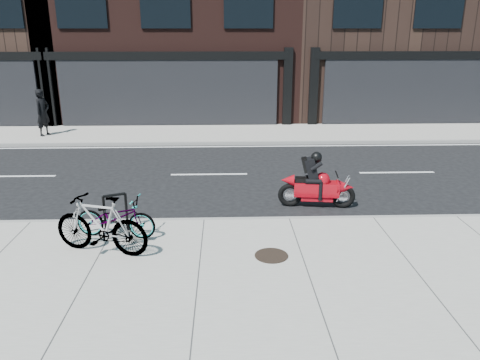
{
  "coord_description": "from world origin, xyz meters",
  "views": [
    {
      "loc": [
        0.5,
        -12.11,
        4.37
      ],
      "look_at": [
        0.86,
        -1.39,
        0.9
      ],
      "focal_mm": 35.0,
      "sensor_mm": 36.0,
      "label": 1
    }
  ],
  "objects_px": {
    "motorcycle": "(320,185)",
    "manhole_cover": "(271,256)",
    "bicycle_rear": "(101,224)",
    "bicycle_front": "(116,217)",
    "pedestrian": "(43,113)",
    "bike_rack": "(115,210)"
  },
  "relations": [
    {
      "from": "manhole_cover",
      "to": "bicycle_rear",
      "type": "bearing_deg",
      "value": 175.38
    },
    {
      "from": "bicycle_front",
      "to": "manhole_cover",
      "type": "distance_m",
      "value": 3.4
    },
    {
      "from": "pedestrian",
      "to": "manhole_cover",
      "type": "relative_size",
      "value": 2.9
    },
    {
      "from": "motorcycle",
      "to": "pedestrian",
      "type": "relative_size",
      "value": 1.03
    },
    {
      "from": "motorcycle",
      "to": "manhole_cover",
      "type": "distance_m",
      "value": 3.35
    },
    {
      "from": "bike_rack",
      "to": "motorcycle",
      "type": "bearing_deg",
      "value": 19.24
    },
    {
      "from": "bicycle_front",
      "to": "manhole_cover",
      "type": "height_order",
      "value": "bicycle_front"
    },
    {
      "from": "pedestrian",
      "to": "bicycle_rear",
      "type": "bearing_deg",
      "value": -133.42
    },
    {
      "from": "pedestrian",
      "to": "motorcycle",
      "type": "bearing_deg",
      "value": -108.12
    },
    {
      "from": "manhole_cover",
      "to": "bike_rack",
      "type": "bearing_deg",
      "value": 158.77
    },
    {
      "from": "bicycle_rear",
      "to": "manhole_cover",
      "type": "relative_size",
      "value": 3.03
    },
    {
      "from": "bicycle_rear",
      "to": "pedestrian",
      "type": "height_order",
      "value": "pedestrian"
    },
    {
      "from": "bicycle_rear",
      "to": "bicycle_front",
      "type": "bearing_deg",
      "value": -171.69
    },
    {
      "from": "bicycle_front",
      "to": "pedestrian",
      "type": "distance_m",
      "value": 11.51
    },
    {
      "from": "bicycle_rear",
      "to": "pedestrian",
      "type": "relative_size",
      "value": 1.04
    },
    {
      "from": "bicycle_rear",
      "to": "motorcycle",
      "type": "relative_size",
      "value": 1.01
    },
    {
      "from": "bike_rack",
      "to": "bicycle_front",
      "type": "xyz_separation_m",
      "value": [
        0.06,
        -0.27,
        -0.06
      ]
    },
    {
      "from": "bicycle_rear",
      "to": "manhole_cover",
      "type": "height_order",
      "value": "bicycle_rear"
    },
    {
      "from": "bicycle_front",
      "to": "manhole_cover",
      "type": "bearing_deg",
      "value": -97.94
    },
    {
      "from": "bicycle_front",
      "to": "pedestrian",
      "type": "bearing_deg",
      "value": 36.19
    },
    {
      "from": "bicycle_front",
      "to": "manhole_cover",
      "type": "xyz_separation_m",
      "value": [
        3.22,
        -1.0,
        -0.45
      ]
    },
    {
      "from": "bicycle_front",
      "to": "bicycle_rear",
      "type": "distance_m",
      "value": 0.76
    }
  ]
}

